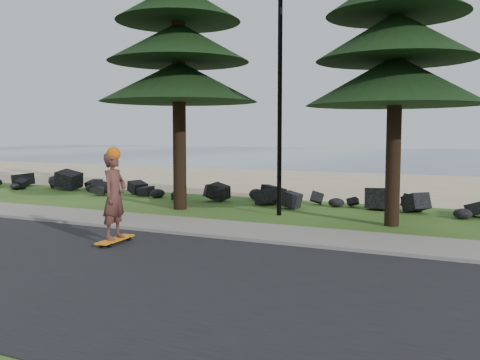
{
  "coord_description": "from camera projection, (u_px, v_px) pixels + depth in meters",
  "views": [
    {
      "loc": [
        6.13,
        -12.13,
        2.54
      ],
      "look_at": [
        0.21,
        0.0,
        1.36
      ],
      "focal_mm": 40.0,
      "sensor_mm": 36.0,
      "label": 1
    }
  ],
  "objects": [
    {
      "name": "lamp_post",
      "position": [
        280.0,
        81.0,
        16.26
      ],
      "size": [
        0.25,
        0.14,
        8.14
      ],
      "color": "black",
      "rests_on": "ground"
    },
    {
      "name": "ocean",
      "position": [
        439.0,
        156.0,
        59.42
      ],
      "size": [
        160.0,
        58.0,
        0.01
      ],
      "primitive_type": "cube",
      "color": "#3C5874",
      "rests_on": "ground"
    },
    {
      "name": "skateboarder",
      "position": [
        114.0,
        196.0,
        12.16
      ],
      "size": [
        0.55,
        1.21,
        2.22
      ],
      "rotation": [
        0.0,
        0.0,
        1.67
      ],
      "color": "orange",
      "rests_on": "ground"
    },
    {
      "name": "road",
      "position": [
        122.0,
        273.0,
        9.73
      ],
      "size": [
        160.0,
        7.0,
        0.02
      ],
      "primitive_type": "cube",
      "color": "black",
      "rests_on": "ground"
    },
    {
      "name": "kerb",
      "position": [
        216.0,
        236.0,
        12.95
      ],
      "size": [
        160.0,
        0.2,
        0.1
      ],
      "primitive_type": "cube",
      "color": "gray",
      "rests_on": "ground"
    },
    {
      "name": "beach_sand",
      "position": [
        363.0,
        184.0,
        26.74
      ],
      "size": [
        160.0,
        15.0,
        0.01
      ],
      "primitive_type": "cube",
      "color": "tan",
      "rests_on": "ground"
    },
    {
      "name": "seawall_boulders",
      "position": [
        304.0,
        206.0,
        18.77
      ],
      "size": [
        60.0,
        2.4,
        1.1
      ],
      "primitive_type": null,
      "color": "black",
      "rests_on": "ground"
    },
    {
      "name": "sidewalk",
      "position": [
        236.0,
        229.0,
        13.93
      ],
      "size": [
        160.0,
        2.0,
        0.08
      ],
      "primitive_type": "cube",
      "color": "gray",
      "rests_on": "ground"
    },
    {
      "name": "ground",
      "position": [
        233.0,
        232.0,
        13.76
      ],
      "size": [
        160.0,
        160.0,
        0.0
      ],
      "primitive_type": "plane",
      "color": "#29571B",
      "rests_on": "ground"
    }
  ]
}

